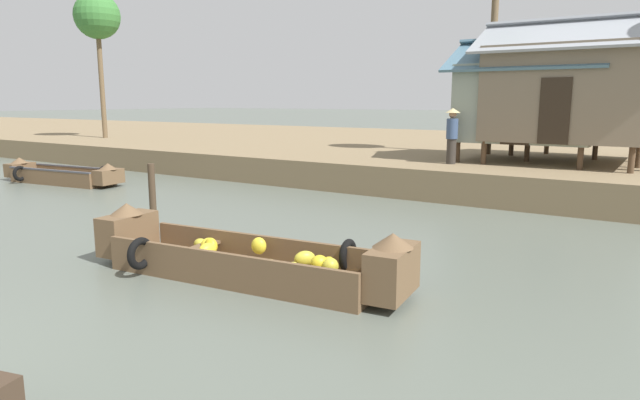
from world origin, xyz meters
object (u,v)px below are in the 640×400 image
object	(u,v)px
stilt_house_mid_right	(592,97)
palm_tree_far	(97,18)
banana_boat	(245,258)
cargo_boat_upstream	(62,175)
stilt_house_mid_left	(568,92)
vendor_person	(452,133)
stilt_house_left	(531,101)
mooring_post	(153,200)

from	to	relation	value
stilt_house_mid_right	palm_tree_far	bearing A→B (deg)	-175.98
banana_boat	cargo_boat_upstream	size ratio (longest dim) A/B	1.13
stilt_house_mid_left	vendor_person	bearing A→B (deg)	-143.96
stilt_house_left	stilt_house_mid_left	size ratio (longest dim) A/B	0.92
palm_tree_far	stilt_house_mid_left	bearing A→B (deg)	0.62
stilt_house_left	stilt_house_mid_left	xyz separation A→B (m)	(1.05, -0.08, 0.27)
stilt_house_mid_left	palm_tree_far	world-z (taller)	palm_tree_far
banana_boat	vendor_person	xyz separation A→B (m)	(-0.17, 9.65, 1.49)
stilt_house_mid_left	palm_tree_far	distance (m)	22.18
banana_boat	cargo_boat_upstream	distance (m)	12.65
banana_boat	mooring_post	world-z (taller)	mooring_post
stilt_house_mid_right	stilt_house_left	bearing A→B (deg)	-141.05
stilt_house_mid_right	mooring_post	size ratio (longest dim) A/B	2.77
palm_tree_far	mooring_post	bearing A→B (deg)	-33.15
banana_boat	palm_tree_far	bearing A→B (deg)	149.28
cargo_boat_upstream	vendor_person	distance (m)	12.92
vendor_person	mooring_post	world-z (taller)	vendor_person
cargo_boat_upstream	stilt_house_mid_left	xyz separation A→B (m)	(14.48, 7.30, 2.75)
banana_boat	stilt_house_left	size ratio (longest dim) A/B	1.20
vendor_person	cargo_boat_upstream	bearing A→B (deg)	-155.72
stilt_house_mid_right	palm_tree_far	world-z (taller)	palm_tree_far
stilt_house_mid_left	palm_tree_far	size ratio (longest dim) A/B	0.70
cargo_boat_upstream	stilt_house_left	bearing A→B (deg)	28.79
stilt_house_mid_left	mooring_post	bearing A→B (deg)	-119.87
stilt_house_left	vendor_person	xyz separation A→B (m)	(-1.74, -2.11, -0.94)
palm_tree_far	mooring_post	size ratio (longest dim) A/B	4.77
stilt_house_mid_right	mooring_post	bearing A→B (deg)	-118.90
stilt_house_left	mooring_post	world-z (taller)	stilt_house_left
banana_boat	vendor_person	distance (m)	9.76
banana_boat	stilt_house_mid_left	distance (m)	12.26
stilt_house_left	mooring_post	bearing A→B (deg)	-115.24
banana_boat	stilt_house_mid_left	world-z (taller)	stilt_house_mid_left
palm_tree_far	vendor_person	size ratio (longest dim) A/B	4.29
cargo_boat_upstream	palm_tree_far	size ratio (longest dim) A/B	0.68
cargo_boat_upstream	stilt_house_mid_left	world-z (taller)	stilt_house_mid_left
stilt_house_mid_right	palm_tree_far	distance (m)	22.75
cargo_boat_upstream	mooring_post	size ratio (longest dim) A/B	3.25
banana_boat	palm_tree_far	xyz separation A→B (m)	(-19.24, 11.43, 6.48)
vendor_person	palm_tree_far	bearing A→B (deg)	174.64
banana_boat	mooring_post	distance (m)	3.65
stilt_house_mid_right	mooring_post	distance (m)	13.74
banana_boat	palm_tree_far	world-z (taller)	palm_tree_far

